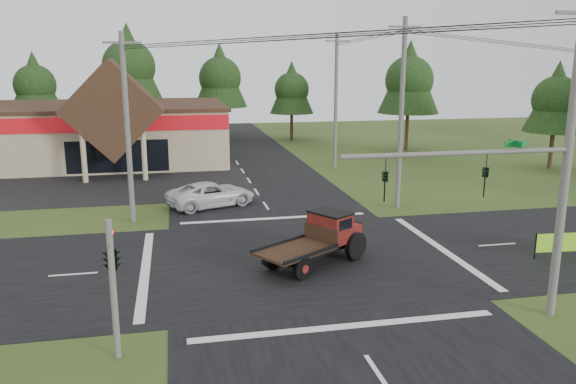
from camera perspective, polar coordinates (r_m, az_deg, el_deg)
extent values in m
plane|color=#2A4217|center=(26.12, 1.33, -6.81)|extent=(120.00, 120.00, 0.00)
cube|color=black|center=(26.11, 1.33, -6.79)|extent=(12.00, 120.00, 0.02)
cube|color=black|center=(26.11, 1.33, -6.78)|extent=(120.00, 12.00, 0.02)
cube|color=black|center=(44.66, -22.27, 0.61)|extent=(28.00, 14.00, 0.02)
cube|color=tan|center=(55.32, -22.51, 5.42)|extent=(30.00, 15.00, 5.00)
cube|color=#371F16|center=(55.09, -22.74, 8.05)|extent=(30.40, 15.40, 0.30)
cube|color=#B40D16|center=(47.80, -24.32, 6.15)|extent=(30.00, 0.12, 1.20)
cube|color=#371F16|center=(45.80, -17.32, 7.97)|extent=(7.78, 4.00, 7.78)
cylinder|color=tan|center=(44.78, -20.04, 3.41)|extent=(0.40, 0.40, 4.00)
cylinder|color=tan|center=(44.34, -14.41, 3.70)|extent=(0.40, 0.40, 4.00)
cube|color=black|center=(47.22, -16.90, 3.48)|extent=(8.00, 0.08, 2.60)
cylinder|color=#595651|center=(21.64, 25.93, -2.65)|extent=(0.24, 0.24, 7.00)
cylinder|color=#595651|center=(18.97, 17.01, 3.80)|extent=(8.00, 0.16, 0.16)
imported|color=black|center=(19.64, 19.38, 0.95)|extent=(0.16, 0.20, 1.00)
imported|color=black|center=(18.10, 9.82, 0.54)|extent=(0.16, 0.20, 1.00)
cube|color=#0C6626|center=(19.96, 22.13, 4.57)|extent=(0.80, 0.04, 0.22)
cylinder|color=#595651|center=(17.85, -17.32, -9.49)|extent=(0.20, 0.20, 4.40)
imported|color=black|center=(17.53, -17.59, -4.70)|extent=(0.53, 2.48, 1.00)
sphere|color=#FF0C0C|center=(17.62, -17.58, -3.93)|extent=(0.18, 0.18, 0.18)
cylinder|color=#595651|center=(21.24, 26.46, 2.56)|extent=(0.30, 0.30, 11.00)
cylinder|color=#595651|center=(32.24, -16.00, 6.09)|extent=(0.30, 0.30, 10.50)
cube|color=#595651|center=(32.06, -16.53, 14.36)|extent=(2.00, 0.12, 0.12)
cylinder|color=#595651|center=(34.82, 11.43, 7.64)|extent=(0.30, 0.30, 11.50)
cube|color=#595651|center=(34.75, 11.82, 16.12)|extent=(2.00, 0.12, 0.12)
cylinder|color=#595651|center=(48.00, 4.88, 9.07)|extent=(0.30, 0.30, 11.20)
cube|color=#595651|center=(47.92, 5.00, 15.04)|extent=(2.00, 0.12, 0.12)
cylinder|color=#332316|center=(67.89, -23.95, 5.88)|extent=(0.36, 0.36, 3.50)
cone|color=black|center=(67.55, -24.34, 10.13)|extent=(5.60, 5.60, 6.60)
sphere|color=black|center=(67.56, -24.32, 9.87)|extent=(4.40, 4.40, 4.40)
cylinder|color=#332316|center=(65.43, -15.54, 6.76)|extent=(0.36, 0.36, 4.55)
cone|color=black|center=(65.10, -15.90, 12.51)|extent=(7.28, 7.28, 8.58)
sphere|color=black|center=(65.10, -15.88, 12.16)|extent=(5.72, 5.72, 5.72)
cylinder|color=#332316|center=(66.54, -6.80, 6.93)|extent=(0.36, 0.36, 3.85)
cone|color=black|center=(66.19, -6.93, 11.72)|extent=(6.16, 6.16, 7.26)
sphere|color=black|center=(66.20, -6.92, 11.43)|extent=(4.84, 4.84, 4.84)
cylinder|color=#332316|center=(65.76, 0.37, 6.64)|extent=(0.36, 0.36, 3.15)
cone|color=black|center=(65.41, 0.38, 10.60)|extent=(5.04, 5.04, 5.94)
sphere|color=black|center=(65.43, 0.38, 10.37)|extent=(3.96, 3.96, 3.96)
cylinder|color=#332316|center=(59.25, 11.97, 6.00)|extent=(0.36, 0.36, 3.85)
cone|color=black|center=(58.86, 12.23, 11.38)|extent=(6.16, 6.16, 7.26)
sphere|color=black|center=(58.87, 12.21, 11.05)|extent=(4.84, 4.84, 4.84)
cylinder|color=#332316|center=(52.97, 25.16, 3.87)|extent=(0.36, 0.36, 3.15)
cone|color=black|center=(52.54, 25.64, 8.76)|extent=(5.04, 5.04, 5.94)
sphere|color=black|center=(52.55, 25.61, 8.47)|extent=(3.96, 3.96, 3.96)
imported|color=silver|center=(35.65, -7.79, -0.22)|extent=(6.09, 4.39, 1.54)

